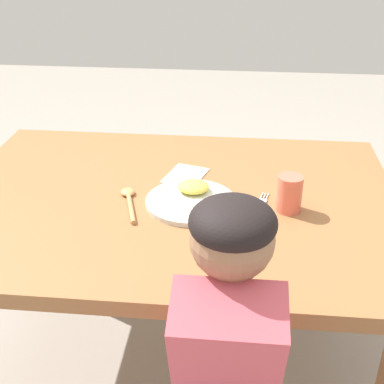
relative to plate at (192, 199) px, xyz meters
The scene contains 7 objects.
ground_plane 0.71m from the plate, 153.49° to the left, with size 8.00×8.00×0.00m, color gray.
dining_table 0.12m from the plate, 153.49° to the left, with size 1.36×0.98×0.69m.
plate is the anchor object (origin of this frame).
fork 0.20m from the plate, ahead, with size 0.06×0.20×0.01m.
spoon 0.19m from the plate, behind, with size 0.09×0.21×0.02m.
drinking_cup 0.28m from the plate, ahead, with size 0.07×0.07×0.11m, color #E46750.
napkin 0.18m from the plate, 102.32° to the left, with size 0.11×0.15×0.00m, color white.
Camera 1 is at (0.19, -1.37, 1.45)m, focal length 48.89 mm.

